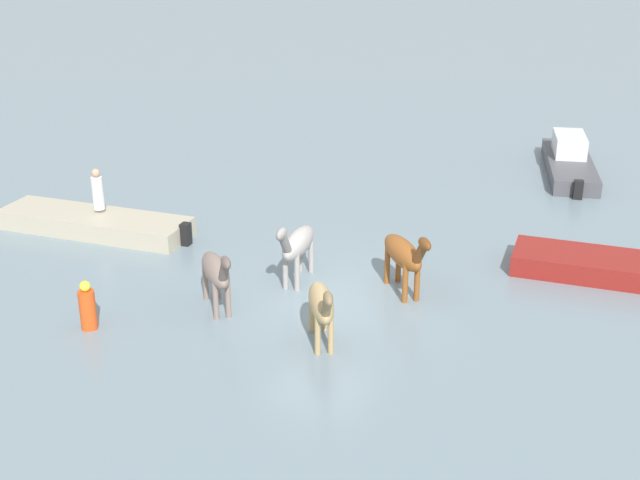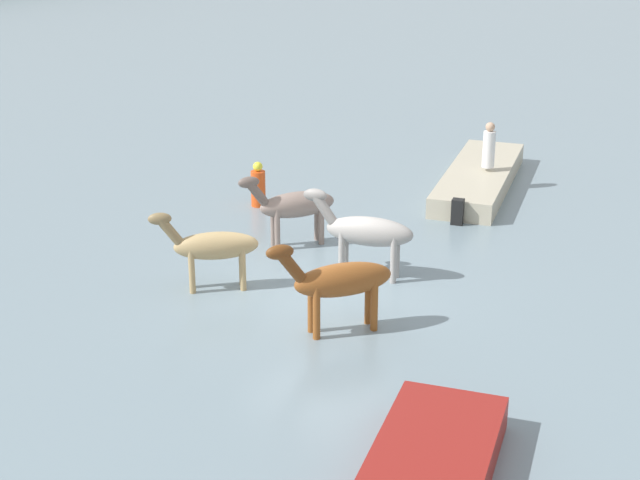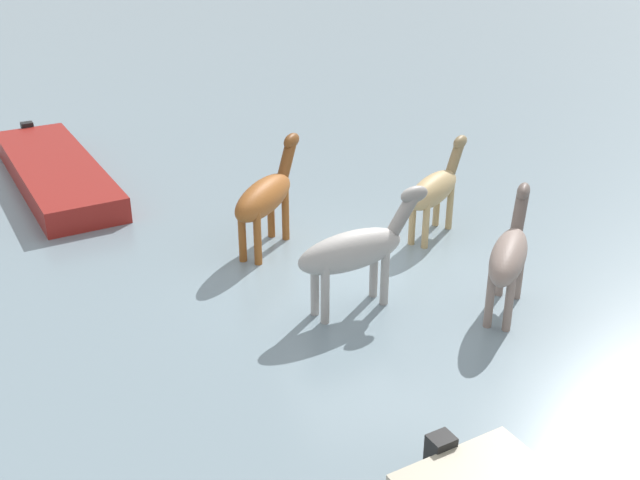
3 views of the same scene
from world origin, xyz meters
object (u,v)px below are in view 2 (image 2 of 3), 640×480
object	(u,v)px
horse_pinto_flank	(366,231)
boat_motor_center	(478,181)
horse_chestnut_trailing	(294,205)
buoy_channel_marker	(258,186)
horse_dun_straggler	(212,246)
person_spotter_bow	(489,147)
horse_lead	(339,281)

from	to	relation	value
horse_pinto_flank	boat_motor_center	distance (m)	6.76
horse_chestnut_trailing	buoy_channel_marker	bearing A→B (deg)	-91.11
horse_dun_straggler	horse_chestnut_trailing	xyz separation A→B (m)	(2.86, -0.02, 0.03)
horse_dun_straggler	person_spotter_bow	world-z (taller)	person_spotter_bow
horse_pinto_flank	person_spotter_bow	world-z (taller)	horse_pinto_flank
horse_pinto_flank	horse_lead	bearing A→B (deg)	93.49
horse_dun_straggler	person_spotter_bow	xyz separation A→B (m)	(8.88, -2.05, 0.25)
person_spotter_bow	horse_lead	bearing A→B (deg)	-173.45
horse_lead	horse_chestnut_trailing	bearing A→B (deg)	-96.60
horse_chestnut_trailing	person_spotter_bow	size ratio (longest dim) A/B	1.66
horse_lead	person_spotter_bow	distance (m)	9.23
buoy_channel_marker	horse_lead	bearing A→B (deg)	-132.57
horse_pinto_flank	boat_motor_center	xyz separation A→B (m)	(6.70, 0.42, -0.81)
horse_lead	person_spotter_bow	xyz separation A→B (m)	(9.17, 1.05, 0.16)
boat_motor_center	horse_pinto_flank	bearing A→B (deg)	169.62
person_spotter_bow	horse_pinto_flank	bearing A→B (deg)	-178.38
horse_pinto_flank	horse_chestnut_trailing	bearing A→B (deg)	-32.84
horse_lead	buoy_channel_marker	bearing A→B (deg)	-93.62
horse_dun_straggler	horse_lead	bearing A→B (deg)	134.14
horse_dun_straggler	boat_motor_center	distance (m)	9.09
horse_lead	person_spotter_bow	size ratio (longest dim) A/B	1.74
horse_chestnut_trailing	person_spotter_bow	xyz separation A→B (m)	(6.03, -2.03, 0.22)
horse_chestnut_trailing	buoy_channel_marker	size ratio (longest dim) A/B	1.73
horse_dun_straggler	horse_pinto_flank	distance (m)	3.13
horse_lead	person_spotter_bow	world-z (taller)	horse_lead
horse_lead	horse_pinto_flank	world-z (taller)	horse_lead
horse_lead	horse_dun_straggler	size ratio (longest dim) A/B	1.12
buoy_channel_marker	horse_dun_straggler	bearing A→B (deg)	-154.21
horse_lead	horse_pinto_flank	xyz separation A→B (m)	(2.46, 0.86, -0.01)
horse_dun_straggler	buoy_channel_marker	size ratio (longest dim) A/B	1.62
horse_lead	horse_pinto_flank	size ratio (longest dim) A/B	0.89
horse_chestnut_trailing	boat_motor_center	xyz separation A→B (m)	(6.02, -1.80, -0.76)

